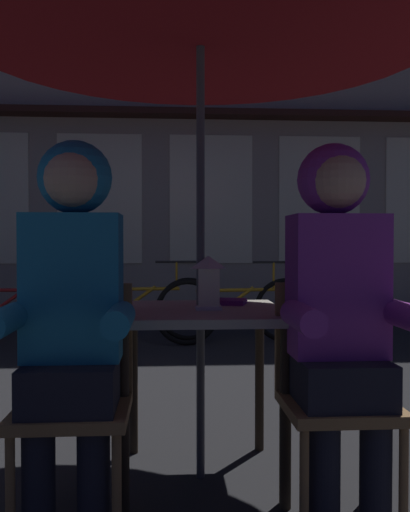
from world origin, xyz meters
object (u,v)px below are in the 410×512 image
object	(u,v)px
chair_right	(334,385)
bicycle_second	(10,310)
chair_left	(75,390)
person_left_hooded	(72,294)
person_right_hooded	(339,292)
bicycle_third	(139,308)
patio_umbrella	(200,2)
lantern	(208,281)
book	(224,302)
cafe_table	(201,332)
bicycle_fourth	(237,309)

from	to	relation	value
chair_right	bicycle_second	size ratio (longest dim) A/B	0.52
chair_left	person_left_hooded	size ratio (longest dim) A/B	0.62
person_right_hooded	bicycle_third	xyz separation A→B (m)	(-0.92, 3.87, -0.50)
patio_umbrella	person_right_hooded	bearing A→B (deg)	-41.57
person_left_hooded	bicycle_third	distance (m)	3.91
person_right_hooded	bicycle_third	bearing A→B (deg)	103.33
lantern	person_right_hooded	xyz separation A→B (m)	(0.45, -0.41, -0.01)
person_right_hooded	bicycle_second	size ratio (longest dim) A/B	0.84
chair_left	book	world-z (taller)	chair_left
cafe_table	person_left_hooded	size ratio (longest dim) A/B	0.53
bicycle_second	bicycle_third	world-z (taller)	same
patio_umbrella	person_left_hooded	bearing A→B (deg)	-138.43
patio_umbrella	chair_left	xyz separation A→B (m)	(-0.48, -0.37, -1.57)
chair_left	book	xyz separation A→B (m)	(0.60, 0.54, 0.26)
cafe_table	bicycle_fourth	bearing A→B (deg)	80.27
chair_left	book	bearing A→B (deg)	42.14
bicycle_fourth	book	bearing A→B (deg)	-98.10
cafe_table	person_right_hooded	distance (m)	0.67
patio_umbrella	bicycle_second	distance (m)	4.17
cafe_table	lantern	size ratio (longest dim) A/B	3.20
person_right_hooded	bicycle_second	distance (m)	4.43
patio_umbrella	book	xyz separation A→B (m)	(0.12, 0.17, -1.31)
chair_right	book	world-z (taller)	chair_right
lantern	patio_umbrella	bearing A→B (deg)	148.35
cafe_table	lantern	bearing A→B (deg)	-31.65
bicycle_third	bicycle_second	bearing A→B (deg)	-177.17
cafe_table	chair_left	distance (m)	0.62
bicycle_fourth	patio_umbrella	bearing A→B (deg)	-99.73
bicycle_second	bicycle_third	size ratio (longest dim) A/B	1.00
lantern	person_right_hooded	size ratio (longest dim) A/B	0.17
patio_umbrella	bicycle_fourth	xyz separation A→B (m)	(0.56, 3.24, -1.71)
person_right_hooded	bicycle_second	world-z (taller)	person_right_hooded
book	person_right_hooded	bearing A→B (deg)	-43.11
book	chair_left	bearing A→B (deg)	-122.02
bicycle_third	book	distance (m)	3.35
cafe_table	bicycle_second	world-z (taller)	bicycle_second
patio_umbrella	bicycle_third	bearing A→B (deg)	97.24
person_right_hooded	book	bearing A→B (deg)	121.06
lantern	person_right_hooded	distance (m)	0.60
person_right_hooded	book	xyz separation A→B (m)	(-0.36, 0.60, -0.09)
person_right_hooded	book	world-z (taller)	person_right_hooded
chair_left	person_left_hooded	bearing A→B (deg)	-90.00
lantern	bicycle_third	xyz separation A→B (m)	(-0.47, 3.47, -0.51)
lantern	chair_left	size ratio (longest dim) A/B	0.27
lantern	person_left_hooded	xyz separation A→B (m)	(-0.51, -0.41, -0.01)
chair_right	bicycle_third	size ratio (longest dim) A/B	0.52
chair_right	book	distance (m)	0.70
lantern	bicycle_fourth	distance (m)	3.35
chair_left	chair_right	world-z (taller)	same
cafe_table	person_left_hooded	bearing A→B (deg)	-138.43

